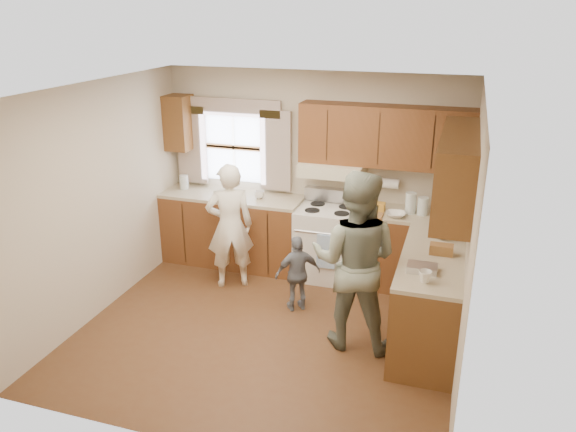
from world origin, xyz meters
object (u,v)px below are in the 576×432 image
(stove, at_px, (329,241))
(woman_left, at_px, (230,226))
(child, at_px, (298,273))
(woman_right, at_px, (355,261))

(stove, xyz_separation_m, woman_left, (-1.07, -0.59, 0.30))
(stove, distance_m, woman_left, 1.25)
(stove, bearing_deg, child, -97.78)
(woman_right, bearing_deg, stove, -67.59)
(woman_left, distance_m, child, 1.05)
(stove, height_order, child, stove)
(woman_left, distance_m, woman_right, 1.84)
(stove, xyz_separation_m, woman_right, (0.59, -1.38, 0.44))
(stove, bearing_deg, woman_right, -67.04)
(child, bearing_deg, woman_left, -53.31)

